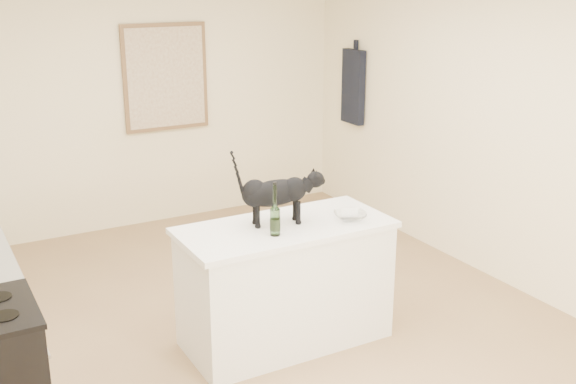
% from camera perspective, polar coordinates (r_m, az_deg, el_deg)
% --- Properties ---
extents(floor, '(5.50, 5.50, 0.00)m').
position_cam_1_polar(floor, '(5.32, -2.24, -11.39)').
color(floor, '#9C7B53').
rests_on(floor, ground).
extents(wall_back, '(4.50, 0.00, 4.50)m').
position_cam_1_polar(wall_back, '(7.33, -12.25, 7.15)').
color(wall_back, '#F8E4C0').
rests_on(wall_back, ground).
extents(wall_right, '(0.00, 5.50, 5.50)m').
position_cam_1_polar(wall_right, '(6.15, 16.71, 4.85)').
color(wall_right, '#F8E4C0').
rests_on(wall_right, ground).
extents(island_base, '(1.44, 0.67, 0.86)m').
position_cam_1_polar(island_base, '(5.01, -0.22, -7.78)').
color(island_base, white).
rests_on(island_base, floor).
extents(island_top, '(1.50, 0.70, 0.04)m').
position_cam_1_polar(island_top, '(4.83, -0.23, -2.96)').
color(island_top, white).
rests_on(island_top, island_base).
extents(artwork_frame, '(0.90, 0.03, 1.10)m').
position_cam_1_polar(artwork_frame, '(7.36, -10.05, 9.29)').
color(artwork_frame, brown).
rests_on(artwork_frame, wall_back).
extents(artwork_canvas, '(0.82, 0.00, 1.02)m').
position_cam_1_polar(artwork_canvas, '(7.34, -10.00, 9.27)').
color(artwork_canvas, beige).
rests_on(artwork_canvas, wall_back).
extents(hanging_garment, '(0.08, 0.34, 0.80)m').
position_cam_1_polar(hanging_garment, '(7.63, 5.40, 8.63)').
color(hanging_garment, black).
rests_on(hanging_garment, wall_right).
extents(black_cat, '(0.61, 0.30, 0.41)m').
position_cam_1_polar(black_cat, '(4.78, -1.06, -0.35)').
color(black_cat, black).
rests_on(black_cat, island_top).
extents(wine_bottle, '(0.08, 0.08, 0.32)m').
position_cam_1_polar(wine_bottle, '(4.59, -1.08, -1.69)').
color(wine_bottle, '#2E5E25').
rests_on(wine_bottle, island_top).
extents(glass_bowl, '(0.29, 0.29, 0.06)m').
position_cam_1_polar(glass_bowl, '(4.93, 5.14, -2.00)').
color(glass_bowl, white).
rests_on(glass_bowl, island_top).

